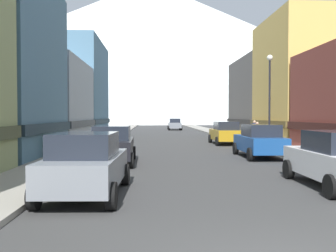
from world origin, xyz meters
The scene contains 16 objects.
sidewalk_left centered at (-6.25, 35.00, 0.07)m, with size 2.50×100.00×0.15m, color gray.
sidewalk_right centered at (6.25, 35.00, 0.07)m, with size 2.50×100.00×0.15m, color gray.
storefront_left_2 centered at (-10.60, 26.05, 3.21)m, with size 6.50×10.77×6.68m.
storefront_left_3 centered at (-10.95, 37.86, 5.05)m, with size 7.20×12.32×10.44m.
storefront_right_2 centered at (11.73, 25.55, 4.94)m, with size 8.76×9.36×10.23m.
storefront_right_3 centered at (11.06, 35.71, 4.04)m, with size 7.41×10.96×8.38m.
car_left_0 centered at (-3.80, 5.57, 0.90)m, with size 2.18×4.46×1.78m.
car_left_1 centered at (-3.80, 12.67, 0.90)m, with size 2.13×4.43×1.78m.
car_right_1 centered at (3.80, 14.88, 0.90)m, with size 2.07×4.40×1.78m.
car_right_2 centered at (3.80, 24.26, 0.90)m, with size 2.09×4.41×1.78m.
car_driving_0 centered at (1.60, 53.14, 0.90)m, with size 2.06×4.40×1.78m.
potted_plant_1 centered at (-7.00, 14.44, 0.81)m, with size 0.76×0.76×1.11m.
pedestrian_1 centered at (6.25, 24.84, 0.94)m, with size 0.36×0.36×1.71m.
pedestrian_2 centered at (6.25, 24.05, 0.89)m, with size 0.36×0.36×1.60m.
streetlamp_right centered at (5.35, 18.16, 3.99)m, with size 0.36×0.36×5.86m.
mountain_backdrop centered at (-3.13, 260.00, 47.57)m, with size 357.84×357.84×95.14m, color silver.
Camera 1 is at (-1.98, -5.05, 2.26)m, focal length 40.48 mm.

